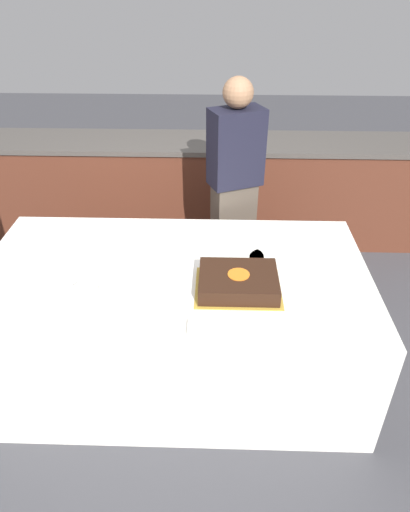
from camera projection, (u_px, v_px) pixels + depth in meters
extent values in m
plane|color=#424247|center=(177.00, 365.00, 2.96)|extent=(14.00, 14.00, 0.00)
cube|color=#5B2D1E|center=(191.00, 192.00, 4.12)|extent=(4.40, 0.55, 0.88)
cube|color=#4C4742|center=(190.00, 143.00, 3.87)|extent=(4.40, 0.58, 0.04)
cube|color=white|center=(175.00, 321.00, 2.76)|extent=(2.19, 1.20, 0.75)
cube|color=gold|center=(238.00, 288.00, 2.41)|extent=(0.45, 0.36, 0.00)
cube|color=black|center=(238.00, 281.00, 2.39)|extent=(0.41, 0.32, 0.08)
cylinder|color=orange|center=(239.00, 274.00, 2.36)|extent=(0.12, 0.12, 0.00)
cylinder|color=white|center=(121.00, 282.00, 2.42)|extent=(0.23, 0.23, 0.04)
cylinder|color=white|center=(74.00, 293.00, 2.38)|extent=(0.07, 0.07, 0.00)
cylinder|color=white|center=(73.00, 287.00, 2.36)|extent=(0.01, 0.01, 0.07)
cylinder|color=white|center=(70.00, 272.00, 2.31)|extent=(0.06, 0.06, 0.11)
cylinder|color=white|center=(246.00, 256.00, 2.67)|extent=(0.21, 0.21, 0.00)
cylinder|color=white|center=(267.00, 258.00, 2.65)|extent=(0.21, 0.21, 0.00)
cube|color=white|center=(204.00, 328.00, 2.14)|extent=(0.16, 0.10, 0.02)
cube|color=#4C4238|center=(232.00, 240.00, 3.39)|extent=(0.33, 0.26, 0.91)
cube|color=black|center=(236.00, 148.00, 3.00)|extent=(0.40, 0.32, 0.51)
sphere|color=#936B4C|center=(238.00, 93.00, 2.81)|extent=(0.19, 0.19, 0.19)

